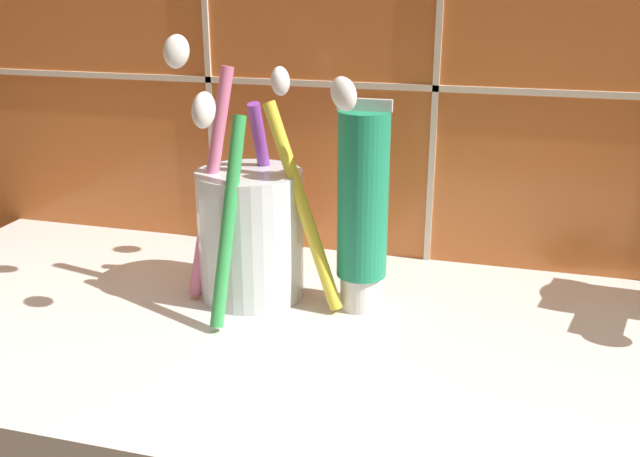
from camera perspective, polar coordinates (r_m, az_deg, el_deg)
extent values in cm
cube|color=silver|center=(47.73, 3.89, -9.64)|extent=(75.41, 30.06, 2.00)
cube|color=#C6662D|center=(56.89, 7.67, 16.33)|extent=(85.41, 1.50, 42.50)
cube|color=beige|center=(56.54, 7.31, 11.13)|extent=(85.41, 0.24, 0.50)
cube|color=beige|center=(60.85, -9.16, 16.45)|extent=(0.50, 0.24, 42.50)
cube|color=beige|center=(55.81, 9.53, 16.18)|extent=(0.50, 0.24, 42.50)
cylinder|color=silver|center=(51.57, -5.56, -0.48)|extent=(7.58, 7.58, 9.35)
cylinder|color=yellow|center=(48.70, -1.35, 1.71)|extent=(6.24, 2.62, 14.21)
ellipsoid|color=white|center=(45.29, 1.91, 10.72)|extent=(2.64, 1.92, 2.66)
cylinder|color=purple|center=(52.98, -4.13, 2.96)|extent=(1.66, 4.61, 13.80)
ellipsoid|color=white|center=(53.15, -3.20, 11.69)|extent=(1.66, 2.39, 2.56)
cylinder|color=pink|center=(50.46, -8.74, 3.47)|extent=(3.77, 3.13, 16.33)
ellipsoid|color=white|center=(48.45, -11.42, 13.71)|extent=(2.44, 2.29, 2.48)
cylinder|color=green|center=(47.29, -7.24, 0.64)|extent=(1.50, 5.20, 13.57)
ellipsoid|color=white|center=(43.33, -9.29, 9.33)|extent=(1.56, 2.42, 2.61)
cylinder|color=white|center=(50.67, 3.29, -4.96)|extent=(2.96, 2.96, 2.52)
cylinder|color=#1E8C60|center=(48.21, 3.45, 2.64)|extent=(3.48, 3.48, 11.48)
cube|color=silver|center=(46.81, 3.60, 9.85)|extent=(3.65, 0.36, 0.80)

